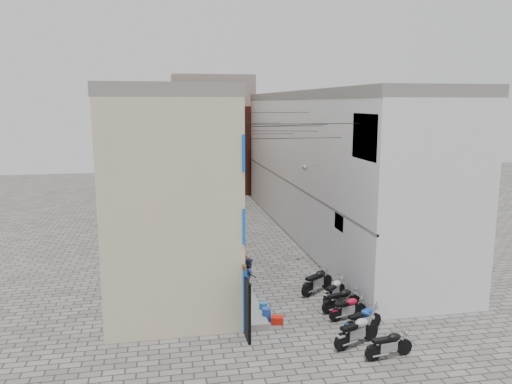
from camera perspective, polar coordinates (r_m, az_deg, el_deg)
ground at (r=19.57m, az=6.29°, el=-15.03°), size 90.00×90.00×0.00m
plinth at (r=31.16m, az=-4.47°, el=-5.09°), size 0.90×26.00×0.25m
building_left at (r=30.07m, az=-10.13°, el=2.73°), size 5.10×27.00×9.00m
building_right at (r=31.85m, az=8.14°, el=3.21°), size 5.94×26.00×9.00m
building_far_brick_left at (r=45.12m, az=-6.68°, el=5.90°), size 6.00×6.00×10.00m
building_far_brick_right at (r=47.81m, az=-0.84°, el=5.00°), size 5.00×6.00×8.00m
building_far_concrete at (r=51.24m, az=-4.97°, el=7.00°), size 8.00×5.00×11.00m
far_shopfront at (r=43.01m, az=-3.64°, el=0.64°), size 2.00×0.30×2.40m
overhead_wires at (r=25.13m, az=1.41°, el=7.46°), size 5.80×13.02×1.32m
motorcycle_a at (r=17.69m, az=14.96°, el=-16.37°), size 1.83×0.81×1.02m
motorcycle_b at (r=18.23m, az=11.45°, el=-15.18°), size 2.06×1.30×1.14m
motorcycle_c at (r=19.21m, az=12.10°, el=-13.95°), size 1.93×1.26×1.07m
motorcycle_d at (r=20.22m, az=10.47°, el=-12.77°), size 1.77×0.95×0.98m
motorcycle_e at (r=20.85m, az=9.76°, el=-11.88°), size 1.94×1.09×1.07m
motorcycle_f at (r=21.80m, az=8.96°, el=-10.92°), size 1.68×1.61×1.02m
motorcycle_g at (r=22.57m, az=7.01°, el=-9.92°), size 2.05×1.68×1.18m
person_a at (r=23.34m, az=-1.38°, el=-7.72°), size 0.60×0.75×1.78m
person_b at (r=21.77m, az=-0.75°, el=-9.46°), size 0.69×0.82×1.50m
water_jug_near at (r=19.76m, az=1.20°, el=-13.85°), size 0.39×0.39×0.54m
water_jug_far at (r=20.33m, az=0.82°, el=-13.19°), size 0.38×0.38×0.50m
red_crate at (r=19.66m, az=2.45°, el=-14.40°), size 0.53×0.46×0.28m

